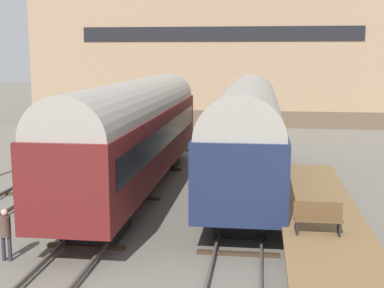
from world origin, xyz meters
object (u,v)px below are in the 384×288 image
(train_car_navy, at_px, (247,129))
(train_car_maroon, at_px, (136,129))
(person_worker, at_px, (6,230))
(bench, at_px, (318,217))

(train_car_navy, bearing_deg, train_car_maroon, -166.71)
(train_car_navy, xyz_separation_m, person_worker, (-6.98, -9.69, -1.87))
(train_car_navy, xyz_separation_m, bench, (2.32, -9.18, -1.25))
(train_car_navy, distance_m, person_worker, 12.09)
(bench, bearing_deg, train_car_navy, 104.16)
(train_car_navy, bearing_deg, person_worker, -125.79)
(train_car_maroon, xyz_separation_m, person_worker, (-2.04, -8.52, -1.95))
(person_worker, bearing_deg, train_car_maroon, 76.53)
(train_car_maroon, bearing_deg, bench, -47.82)
(person_worker, bearing_deg, train_car_navy, 54.21)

